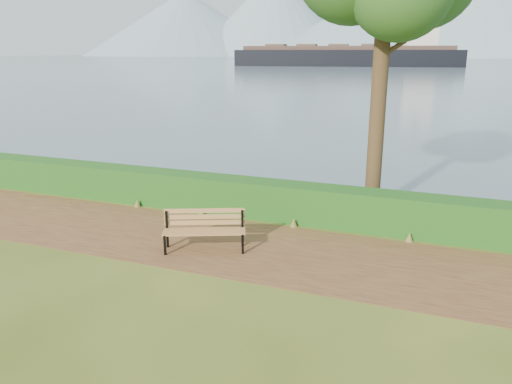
% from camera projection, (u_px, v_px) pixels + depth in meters
% --- Properties ---
extents(ground, '(140.00, 140.00, 0.00)m').
position_uv_depth(ground, '(203.00, 246.00, 11.72)').
color(ground, '#3D5117').
rests_on(ground, ground).
extents(path, '(40.00, 3.40, 0.01)m').
position_uv_depth(path, '(209.00, 242.00, 11.99)').
color(path, '#562F1D').
rests_on(path, ground).
extents(hedge, '(32.00, 0.85, 1.00)m').
position_uv_depth(hedge, '(245.00, 197.00, 13.92)').
color(hedge, '#134112').
rests_on(hedge, ground).
extents(water, '(700.00, 510.00, 0.00)m').
position_uv_depth(water, '(445.00, 60.00, 244.87)').
color(water, '#44586E').
rests_on(water, ground).
extents(mountains, '(585.00, 190.00, 70.00)m').
position_uv_depth(mountains, '(440.00, 18.00, 371.46)').
color(mountains, '#7C94A5').
rests_on(mountains, ground).
extents(bench, '(1.92, 1.24, 0.94)m').
position_uv_depth(bench, '(204.00, 227.00, 11.42)').
color(bench, black).
rests_on(bench, ground).
extents(cargo_ship, '(65.37, 19.25, 19.60)m').
position_uv_depth(cargo_ship, '(354.00, 56.00, 144.42)').
color(cargo_ship, black).
rests_on(cargo_ship, ground).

